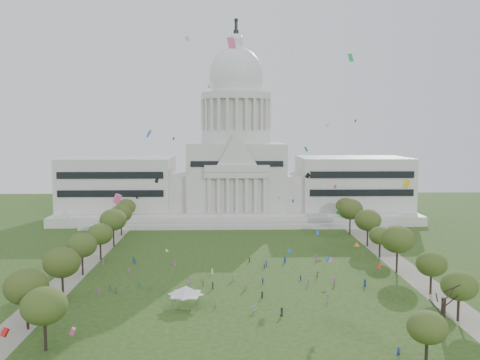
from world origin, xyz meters
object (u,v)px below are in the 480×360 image
at_px(event_tent, 186,290).
at_px(person_0, 365,283).
at_px(person_1, 399,352).
at_px(big_bare_tree, 444,295).
at_px(capitol, 236,169).

xyz_separation_m(event_tent, person_0, (45.59, 13.48, -2.81)).
height_order(person_0, person_1, person_1).
relative_size(big_bare_tree, event_tent, 1.38).
height_order(capitol, event_tent, capitol).
bearing_deg(person_1, big_bare_tree, 38.43).
distance_m(person_0, person_1, 41.77).
height_order(big_bare_tree, person_1, big_bare_tree).
xyz_separation_m(event_tent, person_1, (40.38, -27.96, -2.79)).
xyz_separation_m(capitol, person_0, (31.62, -108.55, -21.35)).
bearing_deg(person_0, person_1, -61.55).
xyz_separation_m(big_bare_tree, event_tent, (-51.96, 19.56, -4.92)).
relative_size(big_bare_tree, person_0, 6.75).
height_order(capitol, person_1, capitol).
distance_m(capitol, event_tent, 124.22).
xyz_separation_m(person_0, person_1, (-5.20, -41.44, 0.01)).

